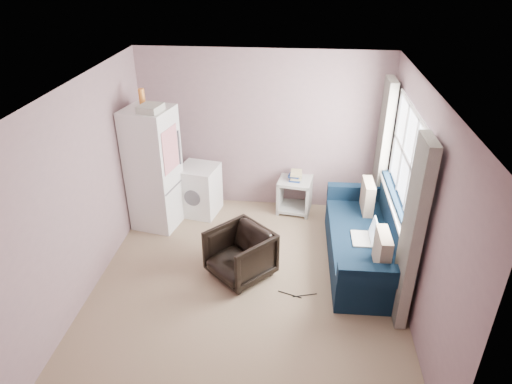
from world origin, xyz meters
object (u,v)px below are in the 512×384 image
at_px(fridge, 154,168).
at_px(side_table, 295,192).
at_px(armchair, 240,252).
at_px(washing_machine, 199,189).
at_px(sofa, 372,242).

height_order(fridge, side_table, fridge).
relative_size(armchair, washing_machine, 0.91).
distance_m(side_table, sofa, 1.67).
bearing_deg(washing_machine, fridge, -134.67).
bearing_deg(fridge, sofa, -1.60).
bearing_deg(sofa, side_table, 127.50).
distance_m(washing_machine, sofa, 2.76).
distance_m(washing_machine, side_table, 1.51).
bearing_deg(fridge, side_table, 27.54).
distance_m(armchair, side_table, 1.84).
relative_size(armchair, sofa, 0.34).
xyz_separation_m(armchair, washing_machine, (-0.84, 1.52, 0.05)).
xyz_separation_m(armchair, side_table, (0.65, 1.72, -0.04)).
bearing_deg(side_table, sofa, -51.53).
height_order(washing_machine, side_table, washing_machine).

